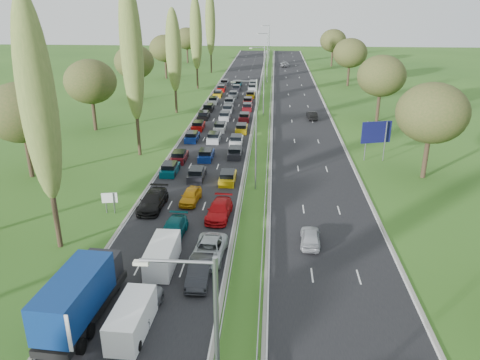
# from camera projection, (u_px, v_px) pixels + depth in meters

# --- Properties ---
(ground) EXTENTS (260.00, 260.00, 0.00)m
(ground) POSITION_uv_depth(u_px,v_px,m) (264.00, 113.00, 86.04)
(ground) COLOR #2A541A
(ground) RESTS_ON ground
(near_carriageway) EXTENTS (10.50, 215.00, 0.04)m
(near_carriageway) POSITION_uv_depth(u_px,v_px,m) (228.00, 109.00, 88.82)
(near_carriageway) COLOR black
(near_carriageway) RESTS_ON ground
(far_carriageway) EXTENTS (10.50, 215.00, 0.04)m
(far_carriageway) POSITION_uv_depth(u_px,v_px,m) (300.00, 110.00, 87.92)
(far_carriageway) COLOR black
(far_carriageway) RESTS_ON ground
(central_reservation) EXTENTS (2.36, 215.00, 0.32)m
(central_reservation) POSITION_uv_depth(u_px,v_px,m) (264.00, 107.00, 88.17)
(central_reservation) COLOR gray
(central_reservation) RESTS_ON ground
(lamp_columns) EXTENTS (0.18, 140.18, 12.00)m
(lamp_columns) POSITION_uv_depth(u_px,v_px,m) (264.00, 82.00, 82.01)
(lamp_columns) COLOR gray
(lamp_columns) RESTS_ON ground
(poplar_row) EXTENTS (2.80, 127.80, 22.44)m
(poplar_row) POSITION_uv_depth(u_px,v_px,m) (159.00, 49.00, 71.62)
(poplar_row) COLOR #2D2116
(poplar_row) RESTS_ON ground
(woodland_left) EXTENTS (8.00, 166.00, 11.10)m
(woodland_left) POSITION_uv_depth(u_px,v_px,m) (82.00, 85.00, 68.87)
(woodland_left) COLOR #2D2116
(woodland_left) RESTS_ON ground
(woodland_right) EXTENTS (8.00, 153.00, 11.10)m
(woodland_right) POSITION_uv_depth(u_px,v_px,m) (393.00, 85.00, 69.57)
(woodland_right) COLOR #2D2116
(woodland_right) RESTS_ON ground
(traffic_queue_fill) EXTENTS (9.07, 68.28, 0.80)m
(traffic_queue_fill) POSITION_uv_depth(u_px,v_px,m) (226.00, 113.00, 83.93)
(traffic_queue_fill) COLOR #053F4C
(traffic_queue_fill) RESTS_ON ground
(near_car_3) EXTENTS (2.43, 5.61, 1.61)m
(near_car_3) POSITION_uv_depth(u_px,v_px,m) (153.00, 201.00, 46.60)
(near_car_3) COLOR black
(near_car_3) RESTS_ON near_carriageway
(near_car_6) EXTENTS (2.54, 4.93, 1.33)m
(near_car_6) POSITION_uv_depth(u_px,v_px,m) (138.00, 308.00, 30.66)
(near_car_6) COLOR slate
(near_car_6) RESTS_ON near_carriageway
(near_car_7) EXTENTS (2.17, 5.00, 1.43)m
(near_car_7) POSITION_uv_depth(u_px,v_px,m) (173.00, 229.00, 40.98)
(near_car_7) COLOR #054B51
(near_car_7) RESTS_ON near_carriageway
(near_car_8) EXTENTS (2.02, 4.32, 1.43)m
(near_car_8) POSITION_uv_depth(u_px,v_px,m) (191.00, 196.00, 47.97)
(near_car_8) COLOR #C4830D
(near_car_8) RESTS_ON near_carriageway
(near_car_9) EXTENTS (1.65, 4.61, 1.51)m
(near_car_9) POSITION_uv_depth(u_px,v_px,m) (199.00, 272.00, 34.58)
(near_car_9) COLOR black
(near_car_9) RESTS_ON near_carriageway
(near_car_10) EXTENTS (2.77, 5.48, 1.48)m
(near_car_10) POSITION_uv_depth(u_px,v_px,m) (209.00, 250.00, 37.57)
(near_car_10) COLOR #AEB5B8
(near_car_10) RESTS_ON near_carriageway
(near_car_11) EXTENTS (2.48, 5.32, 1.50)m
(near_car_11) POSITION_uv_depth(u_px,v_px,m) (219.00, 210.00, 44.65)
(near_car_11) COLOR #B50B0E
(near_car_11) RESTS_ON near_carriageway
(far_car_0) EXTENTS (1.86, 4.18, 1.40)m
(far_car_0) POSITION_uv_depth(u_px,v_px,m) (310.00, 237.00, 39.76)
(far_car_0) COLOR #A1A4AB
(far_car_0) RESTS_ON far_carriageway
(far_car_1) EXTENTS (1.79, 4.25, 1.36)m
(far_car_1) POSITION_uv_depth(u_px,v_px,m) (312.00, 115.00, 81.23)
(far_car_1) COLOR black
(far_car_1) RESTS_ON far_carriageway
(far_car_2) EXTENTS (2.69, 5.52, 1.51)m
(far_car_2) POSITION_uv_depth(u_px,v_px,m) (285.00, 64.00, 144.42)
(far_car_2) COLOR gray
(far_car_2) RESTS_ON far_carriageway
(blue_lorry) EXTENTS (2.47, 8.90, 3.76)m
(blue_lorry) POSITION_uv_depth(u_px,v_px,m) (81.00, 294.00, 29.95)
(blue_lorry) COLOR black
(blue_lorry) RESTS_ON near_carriageway
(white_van_front) EXTENTS (1.94, 4.95, 1.99)m
(white_van_front) POSITION_uv_depth(u_px,v_px,m) (133.00, 317.00, 29.28)
(white_van_front) COLOR white
(white_van_front) RESTS_ON near_carriageway
(white_van_rear) EXTENTS (1.99, 5.07, 2.04)m
(white_van_rear) POSITION_uv_depth(u_px,v_px,m) (163.00, 254.00, 36.47)
(white_van_rear) COLOR white
(white_van_rear) RESTS_ON near_carriageway
(info_sign) EXTENTS (1.49, 0.36, 2.10)m
(info_sign) POSITION_uv_depth(u_px,v_px,m) (110.00, 200.00, 45.39)
(info_sign) COLOR gray
(info_sign) RESTS_ON ground
(direction_sign) EXTENTS (3.88, 1.16, 5.20)m
(direction_sign) POSITION_uv_depth(u_px,v_px,m) (376.00, 134.00, 59.41)
(direction_sign) COLOR gray
(direction_sign) RESTS_ON ground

